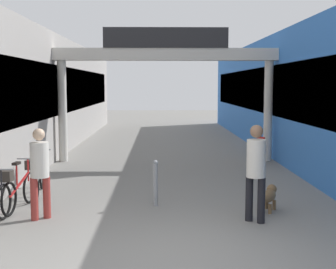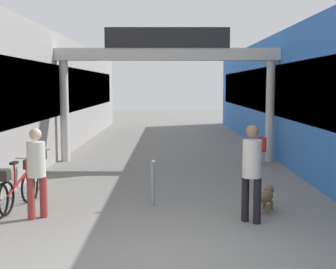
{
  "view_description": "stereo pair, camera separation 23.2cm",
  "coord_description": "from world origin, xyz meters",
  "px_view_note": "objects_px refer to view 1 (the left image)",
  "views": [
    {
      "loc": [
        -0.21,
        -6.43,
        2.48
      ],
      "look_at": [
        0.0,
        4.76,
        1.3
      ],
      "focal_mm": 50.0,
      "sensor_mm": 36.0,
      "label": 1
    },
    {
      "loc": [
        0.02,
        -6.43,
        2.48
      ],
      "look_at": [
        0.0,
        4.76,
        1.3
      ],
      "focal_mm": 50.0,
      "sensor_mm": 36.0,
      "label": 2
    }
  ],
  "objects_px": {
    "bicycle_red_second": "(22,187)",
    "bollard_post_metal": "(155,182)",
    "pedestrian_with_dog": "(256,166)",
    "cafe_chair_red_nearer": "(258,148)",
    "bicycle_silver_third": "(40,174)",
    "dog_on_leash": "(269,196)",
    "pedestrian_companion": "(40,168)"
  },
  "relations": [
    {
      "from": "bollard_post_metal",
      "to": "cafe_chair_red_nearer",
      "type": "bearing_deg",
      "value": 56.85
    },
    {
      "from": "bicycle_red_second",
      "to": "cafe_chair_red_nearer",
      "type": "distance_m",
      "value": 7.68
    },
    {
      "from": "bicycle_silver_third",
      "to": "cafe_chair_red_nearer",
      "type": "distance_m",
      "value": 6.87
    },
    {
      "from": "pedestrian_with_dog",
      "to": "cafe_chair_red_nearer",
      "type": "bearing_deg",
      "value": 77.65
    },
    {
      "from": "bicycle_red_second",
      "to": "cafe_chair_red_nearer",
      "type": "bearing_deg",
      "value": 40.44
    },
    {
      "from": "dog_on_leash",
      "to": "bicycle_red_second",
      "type": "xyz_separation_m",
      "value": [
        -4.96,
        0.29,
        0.13
      ]
    },
    {
      "from": "dog_on_leash",
      "to": "bollard_post_metal",
      "type": "height_order",
      "value": "bollard_post_metal"
    },
    {
      "from": "pedestrian_companion",
      "to": "cafe_chair_red_nearer",
      "type": "relative_size",
      "value": 1.91
    },
    {
      "from": "bicycle_red_second",
      "to": "bollard_post_metal",
      "type": "distance_m",
      "value": 2.7
    },
    {
      "from": "pedestrian_companion",
      "to": "bicycle_red_second",
      "type": "distance_m",
      "value": 1.12
    },
    {
      "from": "pedestrian_companion",
      "to": "bicycle_silver_third",
      "type": "relative_size",
      "value": 1.01
    },
    {
      "from": "bicycle_silver_third",
      "to": "bicycle_red_second",
      "type": "bearing_deg",
      "value": -90.58
    },
    {
      "from": "bollard_post_metal",
      "to": "cafe_chair_red_nearer",
      "type": "xyz_separation_m",
      "value": [
        3.15,
        4.82,
        0.06
      ]
    },
    {
      "from": "bicycle_red_second",
      "to": "bollard_post_metal",
      "type": "xyz_separation_m",
      "value": [
        2.7,
        0.16,
        0.05
      ]
    },
    {
      "from": "pedestrian_companion",
      "to": "bicycle_red_second",
      "type": "xyz_separation_m",
      "value": [
        -0.58,
        0.8,
        -0.54
      ]
    },
    {
      "from": "dog_on_leash",
      "to": "bollard_post_metal",
      "type": "xyz_separation_m",
      "value": [
        -2.26,
        0.45,
        0.18
      ]
    },
    {
      "from": "pedestrian_with_dog",
      "to": "dog_on_leash",
      "type": "xyz_separation_m",
      "value": [
        0.44,
        0.77,
        -0.72
      ]
    },
    {
      "from": "pedestrian_with_dog",
      "to": "bicycle_silver_third",
      "type": "relative_size",
      "value": 1.06
    },
    {
      "from": "pedestrian_with_dog",
      "to": "bicycle_silver_third",
      "type": "height_order",
      "value": "pedestrian_with_dog"
    },
    {
      "from": "bollard_post_metal",
      "to": "bicycle_red_second",
      "type": "bearing_deg",
      "value": -176.51
    },
    {
      "from": "cafe_chair_red_nearer",
      "to": "bicycle_red_second",
      "type": "bearing_deg",
      "value": -139.56
    },
    {
      "from": "cafe_chair_red_nearer",
      "to": "pedestrian_companion",
      "type": "bearing_deg",
      "value": -132.35
    },
    {
      "from": "pedestrian_with_dog",
      "to": "bicycle_red_second",
      "type": "bearing_deg",
      "value": 166.84
    },
    {
      "from": "pedestrian_with_dog",
      "to": "cafe_chair_red_nearer",
      "type": "height_order",
      "value": "pedestrian_with_dog"
    },
    {
      "from": "dog_on_leash",
      "to": "bollard_post_metal",
      "type": "distance_m",
      "value": 2.31
    },
    {
      "from": "pedestrian_with_dog",
      "to": "dog_on_leash",
      "type": "bearing_deg",
      "value": 60.42
    },
    {
      "from": "bicycle_silver_third",
      "to": "bollard_post_metal",
      "type": "xyz_separation_m",
      "value": [
        2.69,
        -1.19,
        0.05
      ]
    },
    {
      "from": "pedestrian_companion",
      "to": "pedestrian_with_dog",
      "type": "bearing_deg",
      "value": -3.73
    },
    {
      "from": "bollard_post_metal",
      "to": "cafe_chair_red_nearer",
      "type": "relative_size",
      "value": 1.07
    },
    {
      "from": "bicycle_red_second",
      "to": "bicycle_silver_third",
      "type": "bearing_deg",
      "value": 89.42
    },
    {
      "from": "dog_on_leash",
      "to": "bicycle_red_second",
      "type": "distance_m",
      "value": 4.97
    },
    {
      "from": "pedestrian_companion",
      "to": "bicycle_silver_third",
      "type": "height_order",
      "value": "pedestrian_companion"
    }
  ]
}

